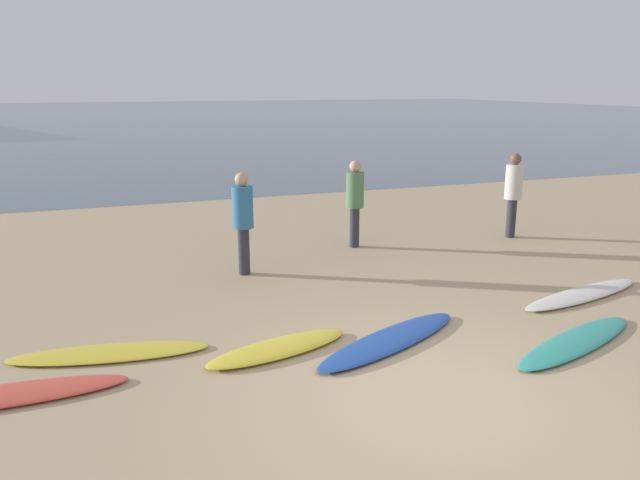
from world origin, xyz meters
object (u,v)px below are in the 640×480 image
at_px(surfboard_2, 109,353).
at_px(person_1, 513,188).
at_px(person_2, 243,215).
at_px(surfboard_4, 390,340).
at_px(surfboard_3, 278,348).
at_px(surfboard_5, 577,341).
at_px(surfboard_6, 583,294).
at_px(person_3, 355,197).

xyz_separation_m(surfboard_2, person_1, (8.27, 3.28, 1.02)).
xyz_separation_m(person_1, person_2, (-5.96, -0.61, -0.02)).
distance_m(surfboard_2, surfboard_4, 3.46).
relative_size(person_1, person_2, 1.01).
relative_size(surfboard_2, person_1, 1.32).
xyz_separation_m(surfboard_2, person_2, (2.31, 2.66, 1.01)).
relative_size(surfboard_3, surfboard_5, 0.77).
xyz_separation_m(surfboard_4, surfboard_6, (3.58, 0.55, -0.00)).
distance_m(surfboard_6, person_1, 3.94).
height_order(surfboard_3, person_2, person_2).
xyz_separation_m(surfboard_4, person_2, (-1.05, 3.51, 1.00)).
xyz_separation_m(surfboard_3, surfboard_6, (4.99, 0.31, -0.01)).
height_order(surfboard_2, person_1, person_1).
relative_size(surfboard_6, person_3, 1.51).
xyz_separation_m(surfboard_2, person_3, (4.82, 3.69, 0.99)).
bearing_deg(person_3, surfboard_2, -137.24).
relative_size(surfboard_3, person_1, 1.08).
bearing_deg(person_2, surfboard_6, 19.81).
bearing_deg(person_3, surfboard_5, -76.92).
relative_size(surfboard_3, surfboard_4, 0.75).
relative_size(surfboard_3, surfboard_6, 0.73).
bearing_deg(person_2, person_1, 58.26).
height_order(surfboard_4, person_1, person_1).
distance_m(surfboard_3, surfboard_4, 1.43).
bearing_deg(surfboard_3, surfboard_4, -24.09).
distance_m(surfboard_5, surfboard_6, 1.97).
distance_m(surfboard_3, person_3, 5.25).
xyz_separation_m(surfboard_4, person_3, (1.46, 4.53, 0.98)).
height_order(surfboard_4, person_3, person_3).
xyz_separation_m(surfboard_5, person_2, (-3.24, 4.36, 1.00)).
relative_size(surfboard_2, person_2, 1.34).
relative_size(surfboard_2, surfboard_4, 0.92).
bearing_deg(surfboard_4, surfboard_3, 145.44).
bearing_deg(surfboard_2, surfboard_6, 6.86).
distance_m(surfboard_3, surfboard_5, 3.76).
relative_size(surfboard_4, surfboard_6, 0.98).
height_order(surfboard_4, person_2, person_2).
bearing_deg(person_2, surfboard_3, -43.90).
xyz_separation_m(surfboard_2, surfboard_3, (1.95, -0.60, 0.02)).
bearing_deg(person_3, surfboard_6, -56.62).
bearing_deg(person_1, person_2, 69.68).
bearing_deg(surfboard_3, person_1, 17.19).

